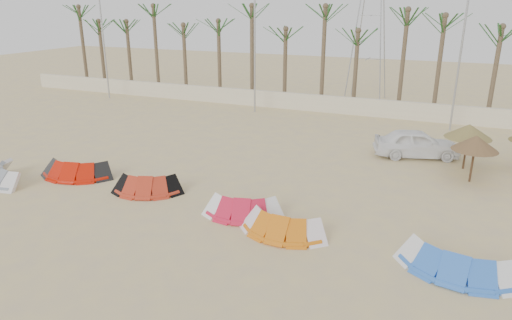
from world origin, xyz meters
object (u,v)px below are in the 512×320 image
at_px(kite_orange, 285,222).
at_px(parasol_left, 469,131).
at_px(kite_blue, 457,258).
at_px(kite_red_left, 80,167).
at_px(parasol_mid, 476,143).
at_px(kite_red_right, 246,204).
at_px(kite_grey, 10,172).
at_px(kite_red_mid, 151,182).
at_px(car, 417,143).

relative_size(kite_orange, parasol_left, 1.39).
bearing_deg(kite_blue, kite_red_left, 173.65).
relative_size(kite_blue, parasol_mid, 1.67).
relative_size(kite_red_left, parasol_mid, 1.65).
relative_size(kite_red_right, kite_blue, 0.89).
bearing_deg(kite_orange, parasol_mid, 51.88).
distance_m(kite_red_right, kite_blue, 7.79).
relative_size(kite_red_right, parasol_left, 1.45).
bearing_deg(kite_red_left, parasol_mid, 20.33).
bearing_deg(kite_grey, kite_red_right, 4.66).
relative_size(kite_red_right, kite_orange, 1.04).
height_order(kite_grey, kite_orange, same).
bearing_deg(parasol_left, kite_orange, -121.48).
bearing_deg(kite_orange, kite_blue, -2.50).
xyz_separation_m(kite_grey, kite_red_left, (2.65, 1.76, 0.00)).
bearing_deg(kite_red_mid, kite_grey, -168.19).
height_order(kite_grey, parasol_left, parasol_left).
height_order(kite_red_mid, kite_red_right, same).
xyz_separation_m(kite_red_mid, parasol_left, (12.86, 8.61, 1.55)).
bearing_deg(kite_red_right, kite_grey, -175.34).
bearing_deg(car, kite_red_right, 134.06).
xyz_separation_m(kite_red_left, kite_orange, (11.10, -1.63, -0.00)).
bearing_deg(kite_red_right, parasol_mid, 41.27).
relative_size(kite_red_mid, kite_blue, 0.90).
xyz_separation_m(kite_red_left, kite_red_mid, (4.32, -0.30, -0.00)).
xyz_separation_m(kite_blue, car, (-2.11, 11.21, 0.34)).
xyz_separation_m(kite_red_right, kite_orange, (1.92, -0.83, 0.00)).
bearing_deg(parasol_mid, car, 132.97).
distance_m(kite_red_right, parasol_mid, 11.11).
height_order(kite_red_mid, car, car).
relative_size(kite_grey, parasol_left, 1.56).
bearing_deg(kite_blue, kite_orange, 177.50).
height_order(kite_red_left, parasol_mid, parasol_mid).
relative_size(kite_red_mid, kite_orange, 1.05).
bearing_deg(kite_red_mid, kite_red_right, -5.81).
bearing_deg(kite_blue, parasol_left, 88.37).
relative_size(kite_red_left, kite_blue, 0.99).
bearing_deg(parasol_left, kite_red_right, -131.33).
distance_m(kite_red_mid, car, 14.22).
height_order(kite_blue, parasol_mid, parasol_mid).
distance_m(kite_blue, car, 11.41).
xyz_separation_m(kite_red_left, parasol_mid, (17.45, 6.47, 1.48)).
distance_m(kite_red_right, car, 11.58).
xyz_separation_m(kite_orange, car, (3.68, 10.95, 0.35)).
distance_m(kite_grey, kite_blue, 19.54).
bearing_deg(kite_red_left, car, 32.25).
distance_m(kite_red_left, parasol_mid, 18.67).
bearing_deg(car, kite_red_mid, 115.66).
distance_m(kite_blue, parasol_left, 10.31).
relative_size(kite_grey, kite_red_left, 0.97).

